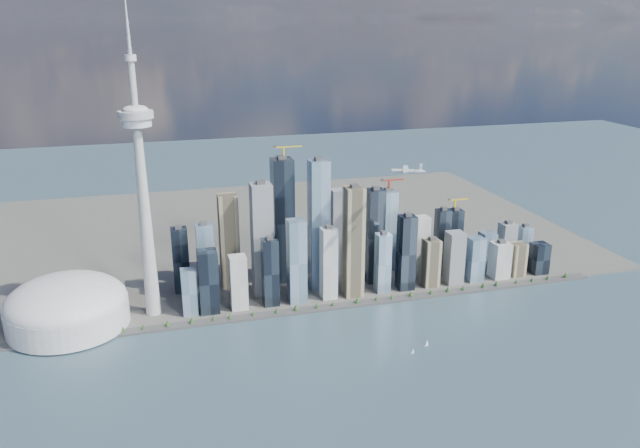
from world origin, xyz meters
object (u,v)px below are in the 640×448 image
object	(u,v)px
needle_tower	(142,186)
sailboat_west	(427,344)
sailboat_east	(413,352)
airplane	(407,170)
dome_stadium	(67,306)

from	to	relation	value
needle_tower	sailboat_west	world-z (taller)	needle_tower
sailboat_east	airplane	bearing A→B (deg)	68.00
needle_tower	sailboat_west	distance (m)	534.23
needle_tower	airplane	size ratio (longest dim) A/B	9.56
needle_tower	airplane	distance (m)	444.23
dome_stadium	airplane	world-z (taller)	airplane
airplane	sailboat_west	distance (m)	287.88
dome_stadium	sailboat_west	size ratio (longest dim) A/B	18.39
dome_stadium	sailboat_east	world-z (taller)	dome_stadium
airplane	sailboat_east	xyz separation A→B (m)	(-42.93, -150.41, -255.19)
sailboat_west	dome_stadium	bearing A→B (deg)	138.79
needle_tower	sailboat_east	distance (m)	517.81
dome_stadium	sailboat_west	bearing A→B (deg)	-21.64
needle_tower	airplane	world-z (taller)	needle_tower
airplane	sailboat_west	size ratio (longest dim) A/B	5.30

